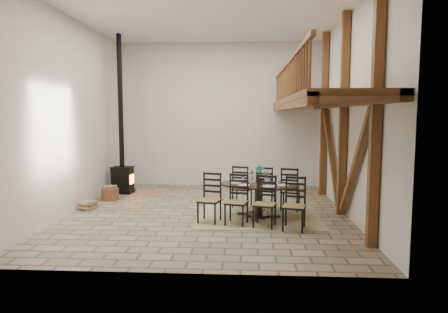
# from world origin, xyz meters

# --- Properties ---
(ground) EXTENTS (8.00, 8.00, 0.00)m
(ground) POSITION_xyz_m (0.00, 0.00, 0.00)
(ground) COLOR #998366
(ground) RESTS_ON ground
(room_shell) EXTENTS (7.02, 8.02, 5.01)m
(room_shell) POSITION_xyz_m (1.19, 0.00, 3.01)
(room_shell) COLOR beige
(room_shell) RESTS_ON ground
(rug) EXTENTS (3.00, 2.50, 0.02)m
(rug) POSITION_xyz_m (1.30, -0.38, 0.01)
(rug) COLOR tan
(rug) RESTS_ON ground
(dining_table) EXTENTS (2.58, 2.65, 1.27)m
(dining_table) POSITION_xyz_m (1.28, -0.47, 0.41)
(dining_table) COLOR black
(dining_table) RESTS_ON ground
(wood_stove) EXTENTS (0.70, 0.56, 5.00)m
(wood_stove) POSITION_xyz_m (-2.98, 2.38, 1.12)
(wood_stove) COLOR black
(wood_stove) RESTS_ON ground
(log_basket) EXTENTS (0.52, 0.52, 0.43)m
(log_basket) POSITION_xyz_m (-3.04, 1.35, 0.19)
(log_basket) COLOR brown
(log_basket) RESTS_ON ground
(log_stack) EXTENTS (0.47, 0.53, 0.22)m
(log_stack) POSITION_xyz_m (-3.22, 0.15, 0.11)
(log_stack) COLOR #987C55
(log_stack) RESTS_ON ground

